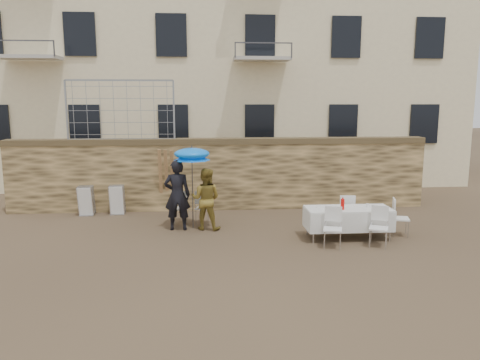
{
  "coord_description": "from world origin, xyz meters",
  "views": [
    {
      "loc": [
        -0.55,
        -9.54,
        3.44
      ],
      "look_at": [
        0.4,
        2.2,
        1.4
      ],
      "focal_mm": 35.0,
      "sensor_mm": 36.0,
      "label": 1
    }
  ],
  "objects": [
    {
      "name": "couple_chair_left",
      "position": [
        -1.23,
        3.19,
        0.48
      ],
      "size": [
        0.61,
        0.61,
        0.96
      ],
      "primitive_type": null,
      "rotation": [
        0.0,
        0.0,
        3.47
      ],
      "color": "white",
      "rests_on": "ground"
    },
    {
      "name": "chair_stack_right",
      "position": [
        -3.13,
        4.59,
        0.46
      ],
      "size": [
        0.46,
        0.4,
        0.92
      ],
      "primitive_type": null,
      "color": "white",
      "rests_on": "ground"
    },
    {
      "name": "chair_stack_left",
      "position": [
        -4.03,
        4.59,
        0.46
      ],
      "size": [
        0.46,
        0.47,
        0.92
      ],
      "primitive_type": null,
      "color": "white",
      "rests_on": "ground"
    },
    {
      "name": "umbrella",
      "position": [
        -0.83,
        2.74,
        1.96
      ],
      "size": [
        0.97,
        0.97,
        2.07
      ],
      "color": "#3F3F44",
      "rests_on": "ground"
    },
    {
      "name": "ground",
      "position": [
        0.0,
        0.0,
        0.0
      ],
      "size": [
        80.0,
        80.0,
        0.0
      ],
      "primitive_type": "plane",
      "color": "brown",
      "rests_on": "ground"
    },
    {
      "name": "wood_planks",
      "position": [
        -1.53,
        4.66,
        1.0
      ],
      "size": [
        0.7,
        0.2,
        2.0
      ],
      "primitive_type": null,
      "color": "#A37749",
      "rests_on": "ground"
    },
    {
      "name": "table_chair_front_left",
      "position": [
        2.45,
        0.77,
        0.48
      ],
      "size": [
        0.6,
        0.6,
        0.96
      ],
      "primitive_type": null,
      "rotation": [
        0.0,
        0.0,
        -0.29
      ],
      "color": "white",
      "rests_on": "ground"
    },
    {
      "name": "table_chair_back",
      "position": [
        3.25,
        2.32,
        0.48
      ],
      "size": [
        0.54,
        0.54,
        0.96
      ],
      "primitive_type": null,
      "rotation": [
        0.0,
        0.0,
        3.0
      ],
      "color": "white",
      "rests_on": "ground"
    },
    {
      "name": "apartment_building",
      "position": [
        0.0,
        12.0,
        7.5
      ],
      "size": [
        20.0,
        8.0,
        15.0
      ],
      "primitive_type": "cube",
      "color": "beige",
      "rests_on": "ground"
    },
    {
      "name": "man_suit",
      "position": [
        -1.23,
        2.64,
        0.94
      ],
      "size": [
        0.7,
        0.47,
        1.88
      ],
      "primitive_type": "imported",
      "rotation": [
        0.0,
        0.0,
        3.11
      ],
      "color": "black",
      "rests_on": "ground"
    },
    {
      "name": "banquet_table",
      "position": [
        3.05,
        1.52,
        0.73
      ],
      "size": [
        2.1,
        0.85,
        0.78
      ],
      "color": "silver",
      "rests_on": "ground"
    },
    {
      "name": "table_chair_front_right",
      "position": [
        3.55,
        0.77,
        0.48
      ],
      "size": [
        0.64,
        0.64,
        0.96
      ],
      "primitive_type": null,
      "rotation": [
        0.0,
        0.0,
        -0.44
      ],
      "color": "white",
      "rests_on": "ground"
    },
    {
      "name": "chain_link_fence",
      "position": [
        -3.0,
        5.0,
        3.1
      ],
      "size": [
        3.2,
        0.06,
        1.8
      ],
      "primitive_type": null,
      "color": "gray",
      "rests_on": "stone_wall"
    },
    {
      "name": "soda_bottle",
      "position": [
        2.85,
        1.37,
        0.91
      ],
      "size": [
        0.09,
        0.09,
        0.26
      ],
      "primitive_type": "cylinder",
      "color": "red",
      "rests_on": "banquet_table"
    },
    {
      "name": "table_chair_side",
      "position": [
        4.45,
        1.62,
        0.48
      ],
      "size": [
        0.59,
        0.59,
        0.96
      ],
      "primitive_type": null,
      "rotation": [
        0.0,
        0.0,
        1.3
      ],
      "color": "white",
      "rests_on": "ground"
    },
    {
      "name": "stone_wall",
      "position": [
        0.0,
        5.0,
        1.1
      ],
      "size": [
        13.0,
        0.5,
        2.2
      ],
      "primitive_type": "cube",
      "color": "olive",
      "rests_on": "ground"
    },
    {
      "name": "couple_chair_right",
      "position": [
        -0.53,
        3.19,
        0.48
      ],
      "size": [
        0.61,
        0.61,
        0.96
      ],
      "primitive_type": null,
      "rotation": [
        0.0,
        0.0,
        2.81
      ],
      "color": "white",
      "rests_on": "ground"
    },
    {
      "name": "woman_dress",
      "position": [
        -0.48,
        2.64,
        0.82
      ],
      "size": [
        0.94,
        0.82,
        1.65
      ],
      "primitive_type": "imported",
      "rotation": [
        0.0,
        0.0,
        2.87
      ],
      "color": "#B29236",
      "rests_on": "ground"
    }
  ]
}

